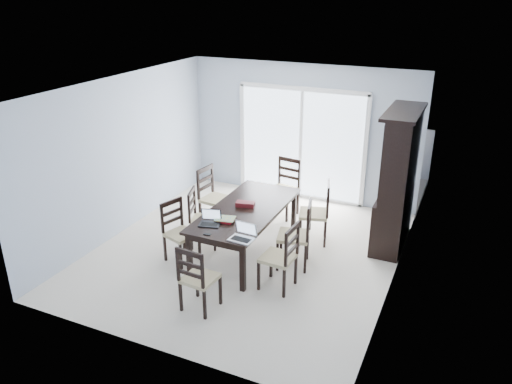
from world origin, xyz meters
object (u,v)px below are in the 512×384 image
cell_phone (207,234)px  laptop_silver (241,236)px  dining_table (246,213)px  hot_tub (306,155)px  chair_left_far (211,190)px  chair_right_mid (301,228)px  chair_left_mid (199,212)px  chair_right_near (284,251)px  chair_end_near (195,273)px  chair_left_near (177,225)px  china_hutch (397,181)px  chair_right_far (320,206)px  chair_end_far (286,181)px  laptop_dark (209,222)px  game_box (245,204)px

cell_phone → laptop_silver: bearing=-1.3°
dining_table → hot_tub: bearing=94.3°
chair_left_far → chair_right_mid: size_ratio=1.00×
chair_left_mid → chair_left_far: bearing=176.6°
chair_right_near → chair_end_near: 1.25m
chair_left_near → chair_left_far: 1.28m
chair_end_near → cell_phone: bearing=110.8°
chair_left_near → laptop_silver: (1.24, -0.34, 0.23)m
chair_left_near → chair_left_far: (-0.12, 1.27, 0.06)m
china_hutch → cell_phone: bearing=-133.5°
chair_left_mid → cell_phone: bearing=18.7°
chair_left_mid → chair_right_far: 1.94m
dining_table → chair_right_far: 1.24m
chair_left_far → cell_phone: bearing=34.6°
chair_end_far → chair_end_near: bearing=99.6°
chair_end_near → hot_tub: bearing=98.1°
dining_table → chair_left_mid: bearing=-173.8°
dining_table → chair_left_mid: size_ratio=2.01×
hot_tub → chair_end_far: bearing=-81.3°
chair_right_near → hot_tub: 4.52m
chair_left_mid → chair_end_far: 1.89m
china_hutch → chair_right_mid: size_ratio=1.84×
dining_table → chair_right_near: chair_right_near is taller
dining_table → chair_end_near: size_ratio=2.03×
dining_table → laptop_silver: 1.03m
chair_right_near → laptop_dark: (-1.14, 0.00, 0.20)m
game_box → chair_end_near: bearing=-85.7°
chair_left_mid → laptop_silver: bearing=35.8°
laptop_dark → dining_table: bearing=56.9°
china_hutch → cell_phone: china_hutch is taller
chair_end_far → hot_tub: bearing=-72.6°
laptop_silver → hot_tub: bearing=102.1°
chair_right_near → cell_phone: bearing=108.9°
dining_table → laptop_dark: size_ratio=6.52×
hot_tub → chair_right_far: bearing=-66.9°
chair_left_mid → china_hutch: bearing=97.6°
game_box → china_hutch: bearing=29.7°
chair_right_far → laptop_dark: bearing=126.6°
chair_right_mid → chair_right_near: bearing=166.7°
game_box → chair_end_far: bearing=87.0°
china_hutch → chair_end_far: (-1.99, 0.36, -0.44)m
chair_left_mid → laptop_dark: chair_left_mid is taller
chair_right_far → china_hutch: bearing=-84.5°
cell_phone → game_box: bearing=79.0°
dining_table → laptop_silver: (0.38, -0.95, 0.13)m
chair_right_far → chair_end_far: (-0.89, 0.80, 0.00)m
chair_left_near → laptop_silver: size_ratio=3.21×
chair_end_far → hot_tub: 2.06m
hot_tub → chair_end_near: bearing=-86.1°
chair_left_near → chair_right_far: (1.79, 1.42, 0.06)m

